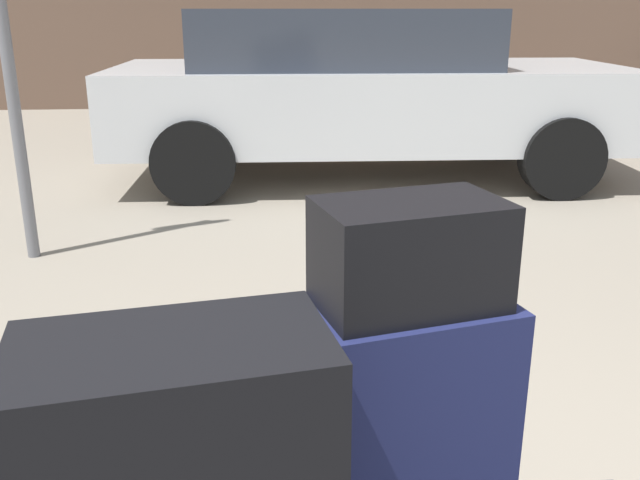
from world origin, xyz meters
TOP-DOWN VIEW (x-y plane):
  - suitcase_navy_rear_left at (0.07, 0.15)m, footprint 0.43×0.32m
  - duffel_bag_black_topmost_pile at (0.07, 0.15)m, footprint 0.36×0.27m
  - parked_car at (0.67, 5.08)m, footprint 4.35×2.02m
  - bollard_kerb_near at (2.90, 7.48)m, footprint 0.28×0.28m
  - bollard_kerb_mid at (4.34, 7.48)m, footprint 0.28×0.28m

SIDE VIEW (x-z plane):
  - bollard_kerb_near at x=2.90m, z-range 0.00..0.69m
  - bollard_kerb_mid at x=4.34m, z-range 0.00..0.69m
  - suitcase_navy_rear_left at x=0.07m, z-range 0.34..0.91m
  - parked_car at x=0.67m, z-range 0.05..1.47m
  - duffel_bag_black_topmost_pile at x=0.07m, z-range 0.91..1.11m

